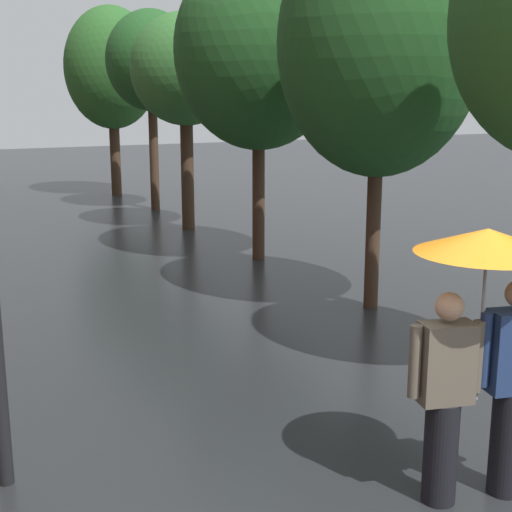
# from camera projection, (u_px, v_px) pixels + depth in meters

# --- Properties ---
(street_tree_1) EXTENTS (2.81, 2.81, 5.56)m
(street_tree_1) POSITION_uv_depth(u_px,v_px,m) (380.00, 43.00, 9.73)
(street_tree_1) COLOR #473323
(street_tree_1) RESTS_ON ground
(street_tree_2) EXTENTS (3.04, 3.04, 5.59)m
(street_tree_2) POSITION_uv_depth(u_px,v_px,m) (259.00, 51.00, 12.79)
(street_tree_2) COLOR #473323
(street_tree_2) RESTS_ON ground
(street_tree_3) EXTENTS (2.44, 2.44, 4.84)m
(street_tree_3) POSITION_uv_depth(u_px,v_px,m) (185.00, 71.00, 15.90)
(street_tree_3) COLOR #473323
(street_tree_3) RESTS_ON ground
(street_tree_4) EXTENTS (2.35, 2.35, 5.21)m
(street_tree_4) POSITION_uv_depth(u_px,v_px,m) (151.00, 62.00, 18.63)
(street_tree_4) COLOR #473323
(street_tree_4) RESTS_ON ground
(street_tree_5) EXTENTS (2.81, 2.81, 5.64)m
(street_tree_5) POSITION_uv_depth(u_px,v_px,m) (112.00, 69.00, 21.52)
(street_tree_5) COLOR #473323
(street_tree_5) RESTS_ON ground
(couple_under_umbrella) EXTENTS (1.12, 1.05, 2.12)m
(couple_under_umbrella) POSITION_uv_depth(u_px,v_px,m) (482.00, 328.00, 5.29)
(couple_under_umbrella) COLOR black
(couple_under_umbrella) RESTS_ON ground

